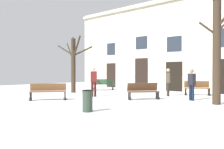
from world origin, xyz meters
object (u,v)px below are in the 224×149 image
Objects in this scene: person_crossing_plaza at (94,80)px; person_strolling at (192,83)px; person_by_shop_door at (168,81)px; bench_facing_shops at (48,91)px; bench_by_litter_bin at (103,84)px; litter_bin at (88,101)px; bench_far_corner at (197,88)px; tree_foreground at (217,43)px; bench_near_center_tree at (143,91)px; tree_center at (74,63)px.

person_strolling is at bearing 158.25° from person_crossing_plaza.
person_by_shop_door is at bearing -9.62° from person_strolling.
bench_facing_shops is at bearing -51.06° from person_by_shop_door.
bench_by_litter_bin is at bearing 7.36° from person_strolling.
bench_far_corner is (0.30, 9.04, 0.04)m from litter_bin.
bench_far_corner is at bearing -51.10° from person_strolling.
person_by_shop_door is at bearing 96.31° from litter_bin.
person_crossing_plaza is 4.62m from person_by_shop_door.
tree_foreground reaches higher than bench_near_center_tree.
litter_bin is 0.52× the size of bench_by_litter_bin.
bench_by_litter_bin is at bearing 60.35° from bench_facing_shops.
bench_near_center_tree is (6.24, -0.11, -1.70)m from tree_center.
tree_foreground reaches higher than bench_far_corner.
litter_bin is 0.55× the size of bench_far_corner.
tree_center is at bearing -60.77° from person_crossing_plaza.
tree_foreground is 3.26× the size of person_by_shop_door.
tree_center is 6.85m from person_by_shop_door.
bench_near_center_tree is 4.41m from bench_far_corner.
tree_center is 3.58m from bench_by_litter_bin.
bench_far_corner is 0.91× the size of person_strolling.
tree_foreground reaches higher than litter_bin.
person_crossing_plaza is at bearing 134.89° from litter_bin.
bench_by_litter_bin is at bearing -95.52° from person_crossing_plaza.
tree_center is at bearing 73.28° from bench_facing_shops.
litter_bin is 0.46× the size of person_crossing_plaza.
tree_foreground is 10.69m from bench_by_litter_bin.
tree_foreground reaches higher than bench_facing_shops.
bench_far_corner is (4.68, 7.99, -0.01)m from bench_facing_shops.
bench_near_center_tree is 0.98× the size of person_by_shop_door.
person_crossing_plaza is (-5.26, -2.20, 0.09)m from person_strolling.
person_by_shop_door reaches higher than bench_far_corner.
person_crossing_plaza is (-4.26, -5.07, 0.55)m from bench_far_corner.
bench_by_litter_bin is at bearing 97.92° from bench_near_center_tree.
bench_facing_shops is at bearing 64.35° from bench_by_litter_bin.
bench_by_litter_bin is at bearing 165.87° from tree_foreground.
bench_by_litter_bin is (-0.15, 3.15, -1.69)m from tree_center.
person_crossing_plaza reaches higher than bench_by_litter_bin.
person_crossing_plaza is at bearing -167.35° from tree_foreground.
bench_far_corner is at bearing 29.32° from tree_center.
person_by_shop_door is at bearing -177.37° from person_crossing_plaza.
bench_facing_shops is 1.15× the size of bench_far_corner.
person_crossing_plaza reaches higher than bench_near_center_tree.
tree_foreground is at bearing 117.92° from bench_by_litter_bin.
tree_center reaches higher than bench_facing_shops.
person_by_shop_door is at bearing 8.58° from bench_facing_shops.
tree_center is 8.58m from person_strolling.
bench_by_litter_bin reaches higher than litter_bin.
bench_by_litter_bin is at bearing 132.02° from litter_bin.
litter_bin is at bearing -34.60° from tree_center.
person_crossing_plaza is at bearing 42.40° from person_strolling.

